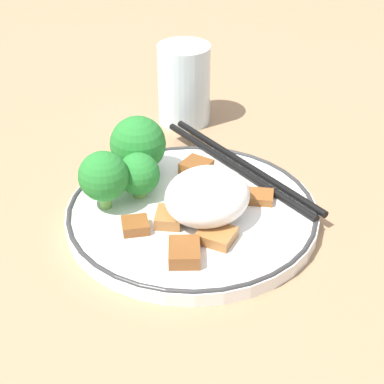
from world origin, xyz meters
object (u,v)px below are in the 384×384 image
(broccoli_back_center, at_px, (139,174))
(broccoli_back_right, at_px, (103,177))
(broccoli_back_left, at_px, (138,145))
(plate, at_px, (192,213))
(drinking_glass, at_px, (184,84))
(chopsticks, at_px, (240,166))

(broccoli_back_center, xyz_separation_m, broccoli_back_right, (0.04, -0.01, 0.01))
(broccoli_back_left, bearing_deg, plate, 85.41)
(broccoli_back_center, relative_size, drinking_glass, 0.48)
(plate, height_order, chopsticks, chopsticks)
(broccoli_back_center, relative_size, broccoli_back_right, 0.79)
(broccoli_back_left, height_order, broccoli_back_center, broccoli_back_left)
(broccoli_back_left, relative_size, chopsticks, 0.28)
(broccoli_back_left, distance_m, chopsticks, 0.11)
(broccoli_back_left, height_order, drinking_glass, drinking_glass)
(broccoli_back_right, xyz_separation_m, drinking_glass, (-0.21, -0.09, 0.00))
(broccoli_back_right, relative_size, drinking_glass, 0.60)
(chopsticks, bearing_deg, plate, 9.22)
(broccoli_back_left, bearing_deg, chopsticks, 140.13)
(broccoli_back_left, height_order, broccoli_back_right, broccoli_back_left)
(plate, bearing_deg, broccoli_back_center, -69.52)
(broccoli_back_right, bearing_deg, broccoli_back_center, 164.53)
(broccoli_back_center, relative_size, chopsticks, 0.20)
(broccoli_back_right, bearing_deg, plate, 131.17)
(chopsticks, bearing_deg, broccoli_back_center, -19.65)
(plate, distance_m, broccoli_back_left, 0.10)
(plate, height_order, drinking_glass, drinking_glass)
(broccoli_back_right, relative_size, chopsticks, 0.25)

